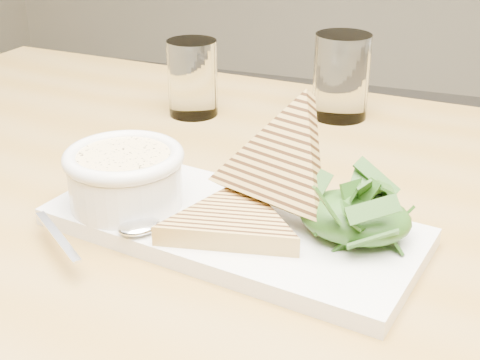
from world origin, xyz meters
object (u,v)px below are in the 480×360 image
(glass_near, at_px, (193,78))
(glass_far, at_px, (341,76))
(table_top, at_px, (226,222))
(soup_bowl, at_px, (126,184))
(platter, at_px, (233,227))

(glass_near, distance_m, glass_far, 0.21)
(table_top, height_order, soup_bowl, soup_bowl)
(table_top, bearing_deg, soup_bowl, -143.31)
(glass_near, bearing_deg, table_top, -59.02)
(platter, distance_m, glass_far, 0.37)
(platter, distance_m, glass_near, 0.35)
(glass_near, relative_size, glass_far, 0.90)
(soup_bowl, bearing_deg, glass_near, 101.95)
(table_top, distance_m, soup_bowl, 0.12)
(platter, bearing_deg, table_top, 117.57)
(glass_near, bearing_deg, soup_bowl, -78.05)
(soup_bowl, bearing_deg, glass_far, 70.31)
(table_top, distance_m, glass_far, 0.32)
(soup_bowl, xyz_separation_m, glass_near, (-0.07, 0.31, 0.01))
(soup_bowl, height_order, glass_far, glass_far)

